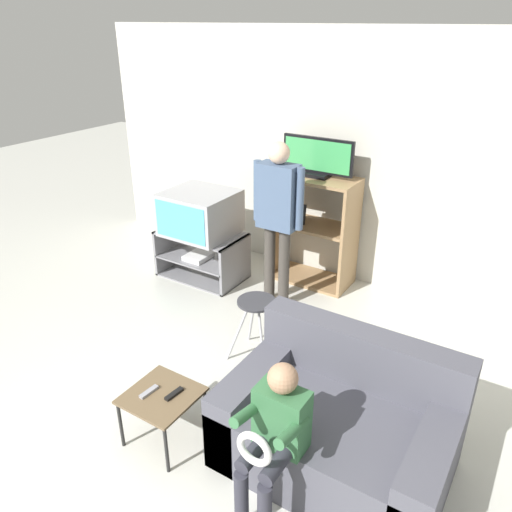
% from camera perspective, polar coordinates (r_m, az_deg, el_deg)
% --- Properties ---
extents(wall_back, '(6.40, 0.06, 2.60)m').
position_cam_1_polar(wall_back, '(5.31, 10.93, 10.43)').
color(wall_back, beige).
rests_on(wall_back, ground_plane).
extents(tv_stand, '(0.94, 0.55, 0.53)m').
position_cam_1_polar(tv_stand, '(5.58, -6.21, 0.09)').
color(tv_stand, slate).
rests_on(tv_stand, ground_plane).
extents(television_main, '(0.72, 0.67, 0.47)m').
position_cam_1_polar(television_main, '(5.39, -6.43, 4.93)').
color(television_main, '#9E9EA3').
rests_on(television_main, tv_stand).
extents(media_shelf, '(0.88, 0.46, 1.18)m').
position_cam_1_polar(media_shelf, '(5.37, 6.52, 3.03)').
color(media_shelf, '#9E7A51').
rests_on(media_shelf, ground_plane).
extents(television_flat, '(0.77, 0.20, 0.40)m').
position_cam_1_polar(television_flat, '(5.15, 7.04, 11.03)').
color(television_flat, black).
rests_on(television_flat, media_shelf).
extents(folding_stool, '(0.41, 0.36, 0.56)m').
position_cam_1_polar(folding_stool, '(4.15, 0.07, -6.39)').
color(folding_stool, '#B7B7BC').
rests_on(folding_stool, ground_plane).
extents(snack_table, '(0.45, 0.45, 0.39)m').
position_cam_1_polar(snack_table, '(3.52, -10.69, -15.84)').
color(snack_table, brown).
rests_on(snack_table, ground_plane).
extents(remote_control_black, '(0.05, 0.15, 0.02)m').
position_cam_1_polar(remote_control_black, '(3.47, -9.35, -15.28)').
color(remote_control_black, black).
rests_on(remote_control_black, snack_table).
extents(remote_control_white, '(0.05, 0.15, 0.02)m').
position_cam_1_polar(remote_control_white, '(3.51, -12.14, -14.93)').
color(remote_control_white, gray).
rests_on(remote_control_white, snack_table).
extents(couch, '(1.40, 0.94, 0.83)m').
position_cam_1_polar(couch, '(3.42, 9.42, -18.66)').
color(couch, '#4C4C56').
rests_on(couch, ground_plane).
extents(person_standing_adult, '(0.53, 0.20, 1.65)m').
position_cam_1_polar(person_standing_adult, '(4.74, 2.51, 5.26)').
color(person_standing_adult, '#3D3833').
rests_on(person_standing_adult, ground_plane).
extents(person_seated_child, '(0.33, 0.43, 0.99)m').
position_cam_1_polar(person_seated_child, '(2.90, 2.07, -19.50)').
color(person_seated_child, '#2D2D38').
rests_on(person_seated_child, ground_plane).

